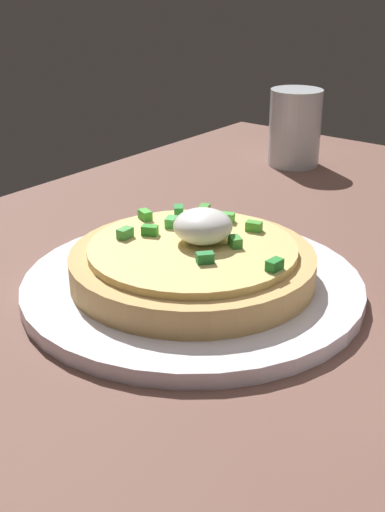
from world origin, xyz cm
name	(u,v)px	position (x,y,z in cm)	size (l,w,h in cm)	color
dining_table	(234,301)	(0.00, 0.00, 1.29)	(101.26, 67.75, 2.58)	brown
plate	(192,286)	(2.97, -2.07, 3.20)	(27.34, 27.34, 1.25)	white
pizza	(193,261)	(2.89, -2.07, 5.37)	(19.57, 19.57, 5.58)	tan
cup_near	(295,132)	(-34.23, -14.59, 6.84)	(6.61, 6.61, 9.67)	silver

